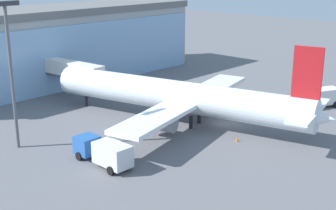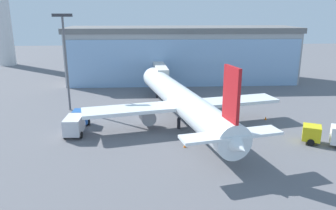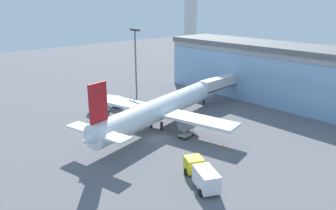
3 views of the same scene
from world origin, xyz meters
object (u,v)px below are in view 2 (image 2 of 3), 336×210
apron_light_mast (65,54)px  safety_cone_nose (185,145)px  fuel_truck (336,135)px  jet_bridge (160,71)px  airplane (182,101)px  baggage_cart (226,120)px  safety_cone_wingtip (266,118)px  catering_truck (76,122)px

apron_light_mast → safety_cone_nose: size_ratio=29.28×
fuel_truck → jet_bridge: bearing=-29.3°
airplane → safety_cone_nose: size_ratio=70.82×
jet_bridge → safety_cone_nose: 29.95m
fuel_truck → baggage_cart: 15.16m
safety_cone_wingtip → apron_light_mast: bearing=166.7°
catering_truck → fuel_truck: bearing=-100.2°
apron_light_mast → jet_bridge: bearing=37.2°
fuel_truck → baggage_cart: bearing=-12.1°
jet_bridge → safety_cone_nose: bearing=-179.6°
jet_bridge → baggage_cart: jet_bridge is taller
apron_light_mast → safety_cone_wingtip: (31.92, -7.54, -9.46)m
airplane → safety_cone_wingtip: 13.79m
safety_cone_wingtip → catering_truck: bearing=-173.3°
apron_light_mast → airplane: size_ratio=0.41×
safety_cone_wingtip → baggage_cart: bearing=-168.7°
apron_light_mast → safety_cone_nose: 26.65m
jet_bridge → safety_cone_nose: (1.75, -29.61, -4.15)m
jet_bridge → safety_cone_wingtip: jet_bridge is taller
airplane → apron_light_mast: bearing=54.2°
safety_cone_nose → safety_cone_wingtip: (14.02, 9.80, 0.00)m
airplane → catering_truck: size_ratio=5.28×
baggage_cart → safety_cone_nose: (-7.26, -8.44, -0.23)m
jet_bridge → catering_truck: jet_bridge is taller
airplane → catering_truck: airplane is taller
catering_truck → safety_cone_nose: bearing=-111.6°
apron_light_mast → fuel_truck: bearing=-26.3°
apron_light_mast → baggage_cart: (25.15, -8.90, -9.24)m
fuel_truck → baggage_cart: (-11.84, 9.42, -0.97)m
baggage_cart → safety_cone_wingtip: size_ratio=5.49×
apron_light_mast → catering_truck: size_ratio=2.18×
baggage_cart → apron_light_mast: bearing=61.4°
fuel_truck → baggage_cart: fuel_truck is taller
safety_cone_nose → baggage_cart: bearing=49.3°
airplane → fuel_truck: bearing=-131.2°
airplane → safety_cone_nose: 9.82m
airplane → safety_cone_wingtip: size_ratio=70.82×
jet_bridge → apron_light_mast: (-16.14, -12.27, 5.32)m
catering_truck → apron_light_mast: bearing=18.8°
jet_bridge → airplane: size_ratio=0.36×
jet_bridge → catering_truck: bearing=147.9°
apron_light_mast → baggage_cart: apron_light_mast is taller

